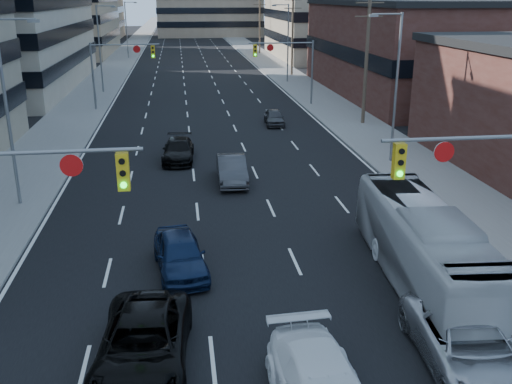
{
  "coord_description": "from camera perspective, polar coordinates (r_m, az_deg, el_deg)",
  "views": [
    {
      "loc": [
        -2.41,
        -7.9,
        9.9
      ],
      "look_at": [
        0.56,
        14.21,
        2.2
      ],
      "focal_mm": 40.0,
      "sensor_mm": 36.0,
      "label": 1
    }
  ],
  "objects": [
    {
      "name": "signal_near_right",
      "position": [
        19.52,
        23.11,
        0.88
      ],
      "size": [
        6.59,
        0.33,
        6.0
      ],
      "color": "slate",
      "rests_on": "ground"
    },
    {
      "name": "streetlight_left_near",
      "position": [
        29.41,
        -23.41,
        8.01
      ],
      "size": [
        2.03,
        0.22,
        9.0
      ],
      "color": "slate",
      "rests_on": "ground"
    },
    {
      "name": "black_pickup",
      "position": [
        16.65,
        -11.2,
        -14.71
      ],
      "size": [
        2.84,
        5.54,
        1.5
      ],
      "primitive_type": "imported",
      "rotation": [
        0.0,
        0.0,
        -0.07
      ],
      "color": "black",
      "rests_on": "ground"
    },
    {
      "name": "sedan_grey_right",
      "position": [
        46.31,
        1.85,
        7.48
      ],
      "size": [
        1.66,
        3.71,
        1.24
      ],
      "primitive_type": "imported",
      "rotation": [
        0.0,
        0.0,
        -0.05
      ],
      "color": "#37373A",
      "rests_on": "ground"
    },
    {
      "name": "transit_bus",
      "position": [
        21.2,
        16.52,
        -5.28
      ],
      "size": [
        3.15,
        10.55,
        2.9
      ],
      "primitive_type": "imported",
      "rotation": [
        0.0,
        0.0,
        -0.07
      ],
      "color": "#B8B8B8",
      "rests_on": "ground"
    },
    {
      "name": "signal_near_left",
      "position": [
        17.58,
        -23.87,
        -1.13
      ],
      "size": [
        6.59,
        0.33,
        6.0
      ],
      "color": "slate",
      "rests_on": "ground"
    },
    {
      "name": "silver_suv",
      "position": [
        17.34,
        20.41,
        -14.15
      ],
      "size": [
        2.9,
        5.58,
        1.5
      ],
      "primitive_type": "imported",
      "rotation": [
        0.0,
        0.0,
        -0.08
      ],
      "color": "#A4A5A9",
      "rests_on": "ground"
    },
    {
      "name": "signal_far_left",
      "position": [
        53.45,
        -13.59,
        12.52
      ],
      "size": [
        6.09,
        0.33,
        6.0
      ],
      "color": "slate",
      "rests_on": "ground"
    },
    {
      "name": "office_right_far",
      "position": [
        99.78,
        8.69,
        17.18
      ],
      "size": [
        22.0,
        28.0,
        14.0
      ],
      "primitive_type": "cube",
      "color": "gray",
      "rests_on": "ground"
    },
    {
      "name": "sidewalk_left",
      "position": [
        138.55,
        -11.77,
        14.6
      ],
      "size": [
        5.0,
        300.0,
        0.15
      ],
      "primitive_type": "cube",
      "color": "slate",
      "rests_on": "ground"
    },
    {
      "name": "utility_pole_midblock",
      "position": [
        75.44,
        3.67,
        15.88
      ],
      "size": [
        2.2,
        0.28,
        11.0
      ],
      "color": "#4C3D2D",
      "rests_on": "ground"
    },
    {
      "name": "utility_pole_block",
      "position": [
        46.45,
        11.03,
        13.62
      ],
      "size": [
        2.2,
        0.28,
        11.0
      ],
      "color": "#4C3D2D",
      "rests_on": "ground"
    },
    {
      "name": "road_surface",
      "position": [
        138.28,
        -6.85,
        14.82
      ],
      "size": [
        18.0,
        300.0,
        0.02
      ],
      "primitive_type": "cube",
      "color": "black",
      "rests_on": "ground"
    },
    {
      "name": "streetlight_right_near",
      "position": [
        35.61,
        13.65,
        10.7
      ],
      "size": [
        2.03,
        0.22,
        9.0
      ],
      "color": "slate",
      "rests_on": "ground"
    },
    {
      "name": "signal_far_right",
      "position": [
        54.14,
        3.22,
        13.08
      ],
      "size": [
        6.09,
        0.33,
        6.0
      ],
      "color": "slate",
      "rests_on": "ground"
    },
    {
      "name": "office_left_far",
      "position": [
        110.06,
        -19.86,
        17.0
      ],
      "size": [
        20.0,
        30.0,
        16.0
      ],
      "primitive_type": "cube",
      "color": "gray",
      "rests_on": "ground"
    },
    {
      "name": "utility_pole_distant",
      "position": [
        105.0,
        0.38,
        16.8
      ],
      "size": [
        2.2,
        0.28,
        11.0
      ],
      "color": "#4C3D2D",
      "rests_on": "ground"
    },
    {
      "name": "storefront_right_mid",
      "position": [
        63.87,
        17.3,
        13.37
      ],
      "size": [
        20.0,
        30.0,
        9.0
      ],
      "primitive_type": "cube",
      "color": "#472119",
      "rests_on": "ground"
    },
    {
      "name": "sidewalk_right",
      "position": [
        138.95,
        -1.94,
        14.98
      ],
      "size": [
        5.0,
        300.0,
        0.15
      ],
      "primitive_type": "cube",
      "color": "slate",
      "rests_on": "ground"
    },
    {
      "name": "bg_block_right",
      "position": [
        142.18,
        6.67,
        17.36
      ],
      "size": [
        22.0,
        22.0,
        12.0
      ],
      "primitive_type": "cube",
      "color": "gray",
      "rests_on": "ground"
    },
    {
      "name": "streetlight_left_mid",
      "position": [
        63.58,
        -15.25,
        14.04
      ],
      "size": [
        2.03,
        0.22,
        9.0
      ],
      "color": "slate",
      "rests_on": "ground"
    },
    {
      "name": "streetlight_left_far",
      "position": [
        98.34,
        -12.75,
        15.78
      ],
      "size": [
        2.03,
        0.22,
        9.0
      ],
      "color": "slate",
      "rests_on": "ground"
    },
    {
      "name": "sedan_black_far",
      "position": [
        36.33,
        -7.77,
        4.16
      ],
      "size": [
        2.15,
        4.74,
        1.35
      ],
      "primitive_type": "imported",
      "rotation": [
        0.0,
        0.0,
        -0.06
      ],
      "color": "black",
      "rests_on": "ground"
    },
    {
      "name": "streetlight_right_far",
      "position": [
        69.26,
        3.09,
        15.01
      ],
      "size": [
        2.03,
        0.22,
        9.0
      ],
      "color": "slate",
      "rests_on": "ground"
    },
    {
      "name": "sedan_grey_center",
      "position": [
        31.75,
        -2.44,
        2.25
      ],
      "size": [
        1.64,
        4.48,
        1.47
      ],
      "primitive_type": "imported",
      "rotation": [
        0.0,
        0.0,
        -0.02
      ],
      "color": "#363639",
      "rests_on": "ground"
    },
    {
      "name": "sedan_blue",
      "position": [
        21.67,
        -7.61,
        -6.14
      ],
      "size": [
        2.3,
        4.53,
        1.48
      ],
      "primitive_type": "imported",
      "rotation": [
        0.0,
        0.0,
        0.13
      ],
      "color": "#0D1B37",
      "rests_on": "ground"
    }
  ]
}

